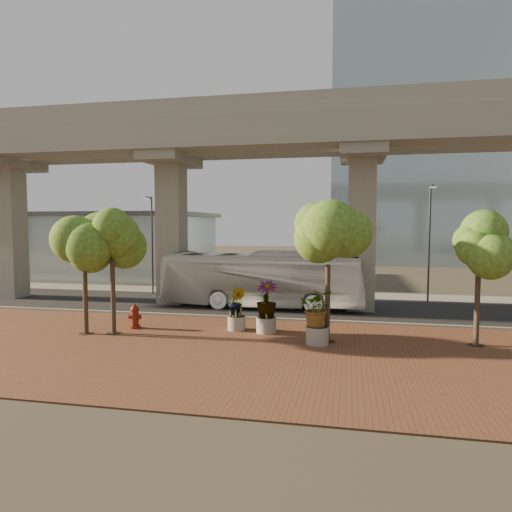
# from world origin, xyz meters

# --- Properties ---
(ground) EXTENTS (160.00, 160.00, 0.00)m
(ground) POSITION_xyz_m (0.00, 0.00, 0.00)
(ground) COLOR #3D382C
(ground) RESTS_ON ground
(brick_plaza) EXTENTS (70.00, 13.00, 0.06)m
(brick_plaza) POSITION_xyz_m (0.00, -8.00, 0.03)
(brick_plaza) COLOR brown
(brick_plaza) RESTS_ON ground
(asphalt_road) EXTENTS (90.00, 8.00, 0.04)m
(asphalt_road) POSITION_xyz_m (0.00, 2.00, 0.02)
(asphalt_road) COLOR black
(asphalt_road) RESTS_ON ground
(curb_strip) EXTENTS (70.00, 0.25, 0.16)m
(curb_strip) POSITION_xyz_m (0.00, -2.00, 0.08)
(curb_strip) COLOR gray
(curb_strip) RESTS_ON ground
(far_sidewalk) EXTENTS (90.00, 3.00, 0.06)m
(far_sidewalk) POSITION_xyz_m (0.00, 7.50, 0.03)
(far_sidewalk) COLOR gray
(far_sidewalk) RESTS_ON ground
(transit_viaduct) EXTENTS (72.00, 5.60, 12.40)m
(transit_viaduct) POSITION_xyz_m (0.00, 2.00, 7.29)
(transit_viaduct) COLOR gray
(transit_viaduct) RESTS_ON ground
(station_pavilion) EXTENTS (23.00, 13.00, 6.30)m
(station_pavilion) POSITION_xyz_m (-20.00, 16.00, 3.22)
(station_pavilion) COLOR #AEC4C7
(station_pavilion) RESTS_ON ground
(transit_bus) EXTENTS (12.60, 3.28, 3.49)m
(transit_bus) POSITION_xyz_m (0.04, 1.65, 1.75)
(transit_bus) COLOR white
(transit_bus) RESTS_ON ground
(fire_hydrant) EXTENTS (0.60, 0.54, 1.19)m
(fire_hydrant) POSITION_xyz_m (-5.02, -5.34, 0.63)
(fire_hydrant) COLOR maroon
(fire_hydrant) RESTS_ON ground
(planter_front) EXTENTS (2.17, 2.17, 2.38)m
(planter_front) POSITION_xyz_m (4.00, -6.56, 1.51)
(planter_front) COLOR #ACA59B
(planter_front) RESTS_ON ground
(planter_right) EXTENTS (2.29, 2.29, 2.45)m
(planter_right) POSITION_xyz_m (1.50, -4.97, 1.54)
(planter_right) COLOR gray
(planter_right) RESTS_ON ground
(planter_left) EXTENTS (1.91, 1.91, 2.10)m
(planter_left) POSITION_xyz_m (-0.01, -4.71, 1.33)
(planter_left) COLOR #AEA99D
(planter_left) RESTS_ON ground
(street_tree_far_west) EXTENTS (3.31, 3.31, 5.63)m
(street_tree_far_west) POSITION_xyz_m (-6.73, -6.86, 4.16)
(street_tree_far_west) COLOR #453527
(street_tree_far_west) RESTS_ON ground
(street_tree_near_west) EXTENTS (3.77, 3.77, 6.38)m
(street_tree_near_west) POSITION_xyz_m (-5.50, -6.54, 4.70)
(street_tree_near_west) COLOR #453527
(street_tree_near_west) RESTS_ON ground
(street_tree_near_east) EXTENTS (3.72, 3.72, 6.16)m
(street_tree_near_east) POSITION_xyz_m (4.40, -6.03, 4.51)
(street_tree_near_east) COLOR #453527
(street_tree_near_east) RESTS_ON ground
(street_tree_far_east) EXTENTS (3.07, 3.07, 5.54)m
(street_tree_far_east) POSITION_xyz_m (10.61, -5.41, 4.18)
(street_tree_far_east) COLOR #453527
(street_tree_far_east) RESTS_ON ground
(streetlamp_west) EXTENTS (0.35, 1.03, 7.13)m
(streetlamp_west) POSITION_xyz_m (-8.96, 5.41, 4.17)
(streetlamp_west) COLOR #2A2A2F
(streetlamp_west) RESTS_ON ground
(streetlamp_east) EXTENTS (0.38, 1.10, 7.63)m
(streetlamp_east) POSITION_xyz_m (10.42, 5.40, 4.45)
(streetlamp_east) COLOR #28292D
(streetlamp_east) RESTS_ON ground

